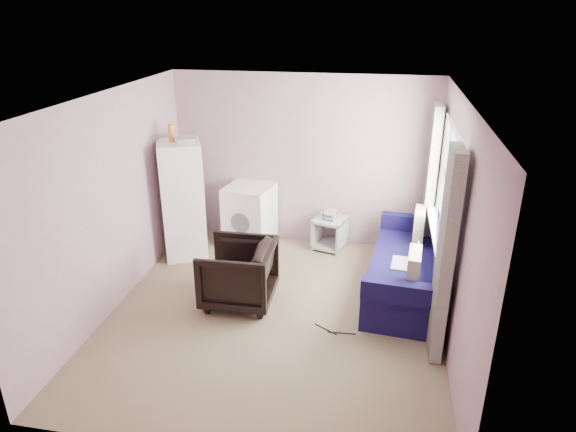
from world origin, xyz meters
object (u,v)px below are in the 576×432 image
armchair (238,271)px  fridge (183,200)px  side_table (330,231)px  sofa (415,269)px  washing_machine (250,214)px

armchair → fridge: bearing=-136.3°
armchair → fridge: (-1.09, 1.10, 0.42)m
fridge → side_table: 2.16m
armchair → sofa: size_ratio=0.39×
fridge → sofa: fridge is taller
washing_machine → sofa: size_ratio=0.42×
washing_machine → sofa: sofa is taller
fridge → side_table: size_ratio=3.20×
armchair → washing_machine: (-0.27, 1.63, 0.05)m
armchair → washing_machine: size_ratio=0.93×
washing_machine → sofa: bearing=-13.4°
washing_machine → sofa: 2.59m
washing_machine → side_table: bearing=12.5°
armchair → fridge: fridge is taller
side_table → sofa: bearing=-43.0°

